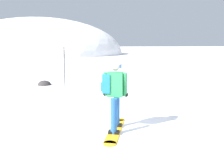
% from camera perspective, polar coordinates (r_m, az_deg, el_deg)
% --- Properties ---
extents(ground_plane, '(300.00, 300.00, 0.00)m').
position_cam_1_polar(ground_plane, '(5.96, 5.22, -13.17)').
color(ground_plane, white).
extents(ridge_peak_main, '(31.88, 28.69, 14.03)m').
position_cam_1_polar(ridge_peak_main, '(48.01, -16.95, 4.55)').
color(ridge_peak_main, white).
rests_on(ridge_peak_main, ground).
extents(snowboarder_main, '(0.71, 1.78, 1.71)m').
position_cam_1_polar(snowboarder_main, '(5.53, 0.50, -4.83)').
color(snowboarder_main, orange).
rests_on(snowboarder_main, ground).
extents(piste_marker_near, '(0.20, 0.20, 1.99)m').
position_cam_1_polar(piste_marker_near, '(11.23, -11.56, 2.35)').
color(piste_marker_near, black).
rests_on(piste_marker_near, ground).
extents(rock_dark, '(0.67, 0.57, 0.47)m').
position_cam_1_polar(rock_dark, '(12.26, -16.20, -2.73)').
color(rock_dark, '#383333').
rests_on(rock_dark, ground).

